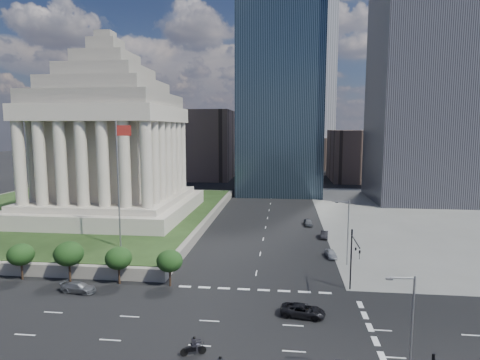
# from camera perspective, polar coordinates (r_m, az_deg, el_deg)

# --- Properties ---
(ground) EXTENTS (500.00, 500.00, 0.00)m
(ground) POSITION_cam_1_polar(r_m,az_deg,el_deg) (137.09, 4.76, -1.36)
(ground) COLOR black
(ground) RESTS_ON ground
(sidewalk_ne) EXTENTS (68.00, 90.00, 0.03)m
(sidewalk_ne) POSITION_cam_1_polar(r_m,az_deg,el_deg) (106.36, 29.74, -4.86)
(sidewalk_ne) COLOR slate
(sidewalk_ne) RESTS_ON ground
(plaza_terrace) EXTENTS (66.00, 70.00, 1.80)m
(plaza_terrace) POSITION_cam_1_polar(r_m,az_deg,el_deg) (100.45, -22.91, -4.62)
(plaza_terrace) COLOR slate
(plaza_terrace) RESTS_ON ground
(plaza_lawn) EXTENTS (64.00, 68.00, 0.10)m
(plaza_lawn) POSITION_cam_1_polar(r_m,az_deg,el_deg) (100.27, -22.94, -4.08)
(plaza_lawn) COLOR #1F3214
(plaza_lawn) RESTS_ON plaza_terrace
(war_memorial) EXTENTS (34.00, 34.00, 39.00)m
(war_memorial) POSITION_cam_1_polar(r_m,az_deg,el_deg) (91.68, -18.12, 7.42)
(war_memorial) COLOR #AEA592
(war_memorial) RESTS_ON plaza_lawn
(flagpole) EXTENTS (2.52, 0.24, 20.00)m
(flagpole) POSITION_cam_1_polar(r_m,az_deg,el_deg) (65.25, -16.83, 0.34)
(flagpole) COLOR slate
(flagpole) RESTS_ON plaza_lawn
(midrise_glass) EXTENTS (26.00, 26.00, 60.00)m
(midrise_glass) POSITION_cam_1_polar(r_m,az_deg,el_deg) (130.80, 5.73, 11.39)
(midrise_glass) COLOR black
(midrise_glass) RESTS_ON ground
(highrise_ne) EXTENTS (26.00, 28.00, 100.00)m
(highrise_ne) POSITION_cam_1_polar(r_m,az_deg,el_deg) (129.68, 24.91, 19.75)
(highrise_ne) COLOR black
(highrise_ne) RESTS_ON ground
(building_filler_ne) EXTENTS (20.00, 30.00, 20.00)m
(building_filler_ne) POSITION_cam_1_polar(r_m,az_deg,el_deg) (168.17, 16.10, 3.41)
(building_filler_ne) COLOR brown
(building_filler_ne) RESTS_ON ground
(building_filler_nw) EXTENTS (24.00, 30.00, 28.00)m
(building_filler_nw) POSITION_cam_1_polar(r_m,az_deg,el_deg) (169.04, -5.13, 5.05)
(building_filler_nw) COLOR brown
(building_filler_nw) RESTS_ON ground
(traffic_signal_ne) EXTENTS (0.30, 5.74, 8.00)m
(traffic_signal_ne) POSITION_cam_1_polar(r_m,az_deg,el_deg) (52.24, 15.87, -10.17)
(traffic_signal_ne) COLOR black
(traffic_signal_ne) RESTS_ON ground
(street_lamp_south) EXTENTS (2.13, 0.22, 10.00)m
(street_lamp_south) POSITION_cam_1_polar(r_m,az_deg,el_deg) (34.40, 22.94, -19.24)
(street_lamp_south) COLOR slate
(street_lamp_south) RESTS_ON ground
(street_lamp_north) EXTENTS (2.13, 0.22, 10.00)m
(street_lamp_north) POSITION_cam_1_polar(r_m,az_deg,el_deg) (63.01, 14.96, -6.73)
(street_lamp_north) COLOR slate
(street_lamp_north) RESTS_ON ground
(pickup_truck) EXTENTS (2.96, 5.21, 1.37)m
(pickup_truck) POSITION_cam_1_polar(r_m,az_deg,el_deg) (47.20, 8.93, -17.87)
(pickup_truck) COLOR black
(pickup_truck) RESTS_ON ground
(suv_grey) EXTENTS (2.26, 4.65, 1.30)m
(suv_grey) POSITION_cam_1_polar(r_m,az_deg,el_deg) (56.61, -21.98, -13.97)
(suv_grey) COLOR #505257
(suv_grey) RESTS_ON ground
(parked_sedan_near) EXTENTS (3.79, 1.83, 1.25)m
(parked_sedan_near) POSITION_cam_1_polar(r_m,az_deg,el_deg) (67.44, 12.82, -10.18)
(parked_sedan_near) COLOR #A0A4A9
(parked_sedan_near) RESTS_ON ground
(parked_sedan_mid) EXTENTS (1.80, 3.97, 1.26)m
(parked_sedan_mid) POSITION_cam_1_polar(r_m,az_deg,el_deg) (78.50, 11.90, -7.64)
(parked_sedan_mid) COLOR black
(parked_sedan_mid) RESTS_ON ground
(parked_sedan_far) EXTENTS (4.28, 1.99, 1.42)m
(parked_sedan_far) POSITION_cam_1_polar(r_m,az_deg,el_deg) (87.70, 9.67, -5.94)
(parked_sedan_far) COLOR #4C4F53
(parked_sedan_far) RESTS_ON ground
(motorcycle_trail) EXTENTS (2.53, 1.45, 1.82)m
(motorcycle_trail) POSITION_cam_1_polar(r_m,az_deg,el_deg) (40.05, -6.68, -22.36)
(motorcycle_trail) COLOR black
(motorcycle_trail) RESTS_ON ground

